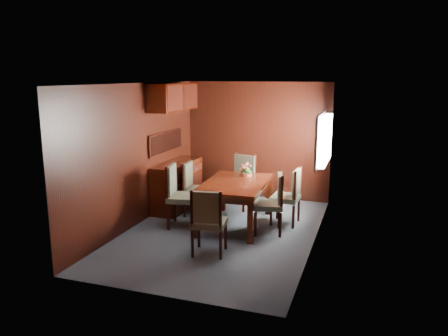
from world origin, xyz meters
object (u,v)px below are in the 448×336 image
(dining_table, at_px, (235,188))
(chair_head, at_px, (208,219))
(chair_left_near, at_px, (179,192))
(flower_centerpiece, at_px, (245,170))
(chair_right_near, at_px, (273,200))
(sideboard, at_px, (178,185))

(dining_table, xyz_separation_m, chair_head, (0.02, -1.35, -0.11))
(chair_left_near, relative_size, flower_centerpiece, 4.48)
(chair_left_near, height_order, chair_right_near, chair_left_near)
(chair_right_near, distance_m, flower_centerpiece, 0.96)
(chair_right_near, bearing_deg, chair_left_near, 82.92)
(chair_left_near, xyz_separation_m, flower_centerpiece, (0.93, 0.84, 0.28))
(chair_right_near, distance_m, chair_head, 1.37)
(chair_head, distance_m, flower_centerpiece, 1.86)
(sideboard, relative_size, chair_head, 1.42)
(chair_head, bearing_deg, flower_centerpiece, 81.31)
(sideboard, distance_m, dining_table, 1.50)
(sideboard, relative_size, chair_left_near, 1.29)
(sideboard, distance_m, chair_right_near, 2.19)
(sideboard, bearing_deg, dining_table, -24.29)
(dining_table, relative_size, flower_centerpiece, 6.90)
(sideboard, height_order, chair_left_near, chair_left_near)
(chair_right_near, bearing_deg, flower_centerpiece, 31.18)
(flower_centerpiece, bearing_deg, sideboard, 174.77)
(dining_table, height_order, chair_head, chair_head)
(chair_left_near, distance_m, chair_right_near, 1.59)
(sideboard, bearing_deg, chair_left_near, -64.09)
(chair_left_near, xyz_separation_m, chair_head, (0.91, -1.00, -0.05))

